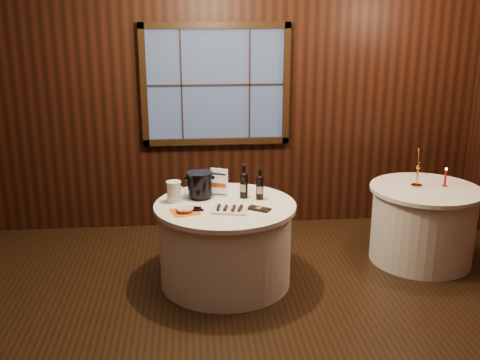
{
  "coord_description": "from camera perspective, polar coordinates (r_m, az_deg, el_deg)",
  "views": [
    {
      "loc": [
        -0.3,
        -3.76,
        2.44
      ],
      "look_at": [
        0.13,
        0.9,
        1.02
      ],
      "focal_mm": 42.0,
      "sensor_mm": 36.0,
      "label": 1
    }
  ],
  "objects": [
    {
      "name": "ice_bucket",
      "position": [
        5.18,
        -4.1,
        -0.46
      ],
      "size": [
        0.24,
        0.24,
        0.25
      ],
      "color": "black",
      "rests_on": "main_table"
    },
    {
      "name": "cracker_bowl",
      "position": [
        4.86,
        -5.63,
        -3.01
      ],
      "size": [
        0.16,
        0.16,
        0.04
      ],
      "primitive_type": "imported",
      "rotation": [
        0.0,
        0.0,
        0.08
      ],
      "color": "white",
      "rests_on": "orange_napkin"
    },
    {
      "name": "port_bottle_left",
      "position": [
        5.17,
        0.39,
        -0.35
      ],
      "size": [
        0.08,
        0.09,
        0.32
      ],
      "rotation": [
        0.0,
        0.0,
        -0.39
      ],
      "color": "black",
      "rests_on": "main_table"
    },
    {
      "name": "grape_bunch",
      "position": [
        4.9,
        -4.3,
        -2.87
      ],
      "size": [
        0.17,
        0.1,
        0.04
      ],
      "rotation": [
        0.0,
        0.0,
        -0.4
      ],
      "color": "black",
      "rests_on": "main_table"
    },
    {
      "name": "ground",
      "position": [
        4.49,
        -0.58,
        -16.04
      ],
      "size": [
        6.0,
        6.0,
        0.0
      ],
      "primitive_type": "plane",
      "color": "black",
      "rests_on": "ground"
    },
    {
      "name": "side_table",
      "position": [
        5.92,
        18.04,
        -4.26
      ],
      "size": [
        1.08,
        1.08,
        0.77
      ],
      "color": "white",
      "rests_on": "ground"
    },
    {
      "name": "chocolate_box",
      "position": [
        4.9,
        1.92,
        -2.94
      ],
      "size": [
        0.22,
        0.2,
        0.02
      ],
      "primitive_type": "cube",
      "rotation": [
        0.0,
        0.0,
        -0.6
      ],
      "color": "black",
      "rests_on": "main_table"
    },
    {
      "name": "main_table",
      "position": [
        5.19,
        -1.5,
        -6.42
      ],
      "size": [
        1.28,
        1.28,
        0.77
      ],
      "color": "white",
      "rests_on": "ground"
    },
    {
      "name": "port_bottle_right",
      "position": [
        5.14,
        2.01,
        -0.59
      ],
      "size": [
        0.07,
        0.08,
        0.3
      ],
      "rotation": [
        0.0,
        0.0,
        -0.15
      ],
      "color": "black",
      "rests_on": "main_table"
    },
    {
      "name": "chocolate_plate",
      "position": [
        4.86,
        -1.07,
        -3.0
      ],
      "size": [
        0.34,
        0.26,
        0.04
      ],
      "rotation": [
        0.0,
        0.0,
        -0.21
      ],
      "color": "white",
      "rests_on": "main_table"
    },
    {
      "name": "sign_stand",
      "position": [
        5.24,
        -2.08,
        -0.63
      ],
      "size": [
        0.17,
        0.13,
        0.28
      ],
      "rotation": [
        0.0,
        0.0,
        -0.43
      ],
      "color": "silver",
      "rests_on": "main_table"
    },
    {
      "name": "glass_pitcher",
      "position": [
        5.1,
        -6.72,
        -1.18
      ],
      "size": [
        0.18,
        0.14,
        0.19
      ],
      "rotation": [
        0.0,
        0.0,
        -0.14
      ],
      "color": "silver",
      "rests_on": "main_table"
    },
    {
      "name": "brass_candlestick",
      "position": [
        5.76,
        17.6,
        0.7
      ],
      "size": [
        0.11,
        0.11,
        0.39
      ],
      "color": "#DA9244",
      "rests_on": "side_table"
    },
    {
      "name": "orange_napkin",
      "position": [
        4.87,
        -5.62,
        -3.23
      ],
      "size": [
        0.29,
        0.29,
        0.0
      ],
      "primitive_type": "cube",
      "rotation": [
        0.0,
        0.0,
        0.28
      ],
      "color": "#DD5612",
      "rests_on": "main_table"
    },
    {
      "name": "back_wall",
      "position": [
        6.31,
        -2.48,
        8.71
      ],
      "size": [
        6.0,
        0.1,
        3.0
      ],
      "color": "black",
      "rests_on": "ground"
    },
    {
      "name": "red_candle",
      "position": [
        5.86,
        20.13,
        0.07
      ],
      "size": [
        0.05,
        0.05,
        0.19
      ],
      "color": "#DA9244",
      "rests_on": "side_table"
    }
  ]
}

